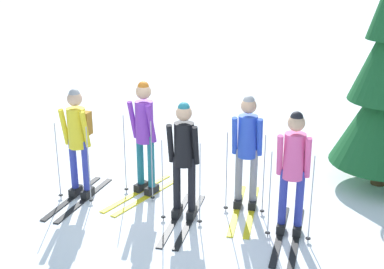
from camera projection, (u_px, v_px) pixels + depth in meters
The scene contains 6 objects.
ground_plane at pixel (176, 207), 7.88m from camera, with size 400.00×400.00×0.00m, color white.
skier_in_yellow at pixel (78, 137), 7.91m from camera, with size 0.61×1.65×1.76m.
skier_in_purple at pixel (144, 133), 8.01m from camera, with size 0.89×1.65×1.84m.
skier_in_black at pixel (184, 156), 7.26m from camera, with size 0.61×1.66×1.74m.
skier_in_blue at pixel (247, 146), 7.55m from camera, with size 0.61×1.67×1.76m.
skier_in_pink at pixel (293, 166), 6.83m from camera, with size 0.61×1.67×1.75m.
Camera 1 is at (1.84, -6.85, 3.63)m, focal length 48.49 mm.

